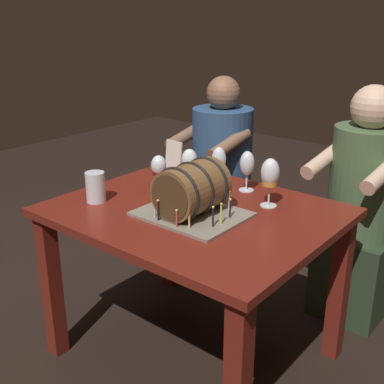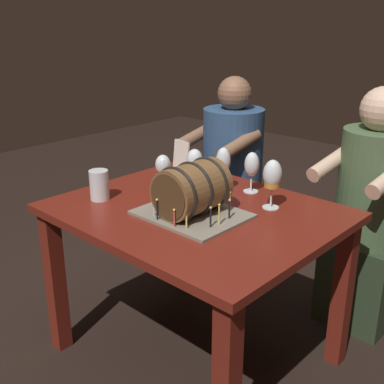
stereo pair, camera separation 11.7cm
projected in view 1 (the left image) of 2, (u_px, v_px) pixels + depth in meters
name	position (u px, v px, depth m)	size (l,w,h in m)	color
ground_plane	(194.00, 352.00, 2.25)	(8.00, 8.00, 0.00)	black
dining_table	(195.00, 234.00, 2.05)	(1.12, 0.91, 0.72)	maroon
barrel_cake	(192.00, 192.00, 1.90)	(0.41, 0.33, 0.22)	gray
wine_glass_amber	(270.00, 175.00, 1.99)	(0.08, 0.08, 0.21)	white
wine_glass_rose	(189.00, 162.00, 2.24)	(0.08, 0.08, 0.18)	white
wine_glass_red	(159.00, 167.00, 2.16)	(0.07, 0.07, 0.17)	white
wine_glass_white	(219.00, 162.00, 2.17)	(0.07, 0.07, 0.20)	white
wine_glass_empty	(247.00, 165.00, 2.17)	(0.07, 0.07, 0.19)	white
beer_pint	(96.00, 187.00, 2.06)	(0.08, 0.08, 0.13)	white
menu_card	(174.00, 156.00, 2.46)	(0.11, 0.01, 0.16)	silver
person_seated_left	(221.00, 182.00, 2.88)	(0.40, 0.48, 1.17)	#1B2D46
person_seated_right	(359.00, 217.00, 2.38)	(0.39, 0.48, 1.19)	#2A3A24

